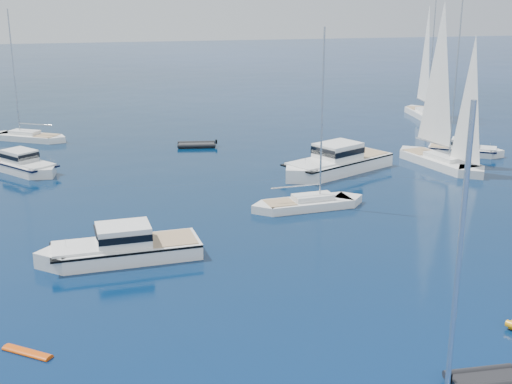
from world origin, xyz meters
TOP-DOWN VIEW (x-y plane):
  - motor_cruiser_centre at (-14.33, 19.36)m, footprint 11.03×4.10m
  - motor_cruiser_far_r at (20.65, 39.77)m, footprint 7.93×6.31m
  - motor_cruiser_distant at (5.59, 36.27)m, footprint 13.31×9.54m
  - motor_cruiser_horizon at (-22.50, 42.90)m, footprint 8.37×9.32m
  - sailboat_centre at (0.04, 26.64)m, footprint 9.76×3.40m
  - sailboat_sails_r at (16.06, 36.22)m, footprint 5.73×12.29m
  - sailboat_far_l at (-23.20, 56.74)m, footprint 9.92×7.26m
  - sailboat_sails_far at (26.21, 60.06)m, footprint 4.10×11.30m
  - tender_grey_near at (0.26, 1.78)m, footprint 3.39×1.97m
  - tender_grey_far at (-5.42, 49.29)m, footprint 4.49×2.80m
  - kayak_orange at (-18.97, 8.75)m, footprint 2.42×2.02m

SIDE VIEW (x-z plane):
  - motor_cruiser_centre at x=-14.33m, z-range -1.42..1.42m
  - motor_cruiser_far_r at x=20.65m, z-range -1.03..1.03m
  - motor_cruiser_distant at x=5.59m, z-range -1.70..1.70m
  - motor_cruiser_horizon at x=-22.50m, z-range -1.26..1.26m
  - sailboat_centre at x=0.04m, z-range -7.03..7.03m
  - sailboat_sails_r at x=16.06m, z-range -8.75..8.75m
  - sailboat_far_l at x=-23.20m, z-range -7.33..7.33m
  - sailboat_sails_far at x=26.21m, z-range -8.12..8.12m
  - tender_grey_near at x=0.26m, z-range -0.47..0.47m
  - tender_grey_far at x=-5.42m, z-range -0.47..0.47m
  - kayak_orange at x=-18.97m, z-range -0.15..0.15m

